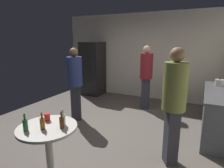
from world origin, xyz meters
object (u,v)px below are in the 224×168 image
at_px(beer_bottle_brown, 62,122).
at_px(plastic_cup_red, 47,117).
at_px(refrigerator, 93,69).
at_px(person_in_maroon_shirt, 146,72).
at_px(kettle, 219,83).
at_px(person_in_navy_shirt, 75,79).
at_px(person_in_olive_shirt, 174,98).
at_px(beer_bottle_green, 25,125).
at_px(foreground_table, 48,133).
at_px(beer_bottle_clear, 63,119).
at_px(beer_bottle_amber, 42,123).

distance_m(beer_bottle_brown, plastic_cup_red, 0.36).
bearing_deg(refrigerator, person_in_maroon_shirt, -16.24).
relative_size(kettle, person_in_navy_shirt, 0.14).
relative_size(refrigerator, plastic_cup_red, 16.36).
height_order(beer_bottle_brown, person_in_olive_shirt, person_in_olive_shirt).
relative_size(beer_bottle_green, person_in_olive_shirt, 0.13).
bearing_deg(foreground_table, person_in_maroon_shirt, 82.56).
bearing_deg(beer_bottle_clear, beer_bottle_brown, -60.84).
height_order(kettle, beer_bottle_brown, kettle).
bearing_deg(kettle, foreground_table, -126.54).
bearing_deg(foreground_table, beer_bottle_brown, 15.03).
bearing_deg(refrigerator, foreground_table, -66.41).
bearing_deg(person_in_olive_shirt, person_in_maroon_shirt, -93.53).
distance_m(kettle, beer_bottle_green, 3.85).
height_order(foreground_table, beer_bottle_amber, beer_bottle_amber).
height_order(beer_bottle_green, person_in_olive_shirt, person_in_olive_shirt).
distance_m(beer_bottle_green, beer_bottle_clear, 0.47).
bearing_deg(person_in_olive_shirt, person_in_navy_shirt, -46.14).
bearing_deg(foreground_table, person_in_navy_shirt, 115.74).
height_order(foreground_table, person_in_olive_shirt, person_in_olive_shirt).
bearing_deg(kettle, beer_bottle_clear, -125.65).
distance_m(kettle, beer_bottle_clear, 3.39).
distance_m(foreground_table, beer_bottle_brown, 0.29).
relative_size(beer_bottle_clear, person_in_olive_shirt, 0.13).
bearing_deg(beer_bottle_green, plastic_cup_red, 86.65).
relative_size(refrigerator, person_in_olive_shirt, 1.01).
bearing_deg(plastic_cup_red, foreground_table, -46.32).
xyz_separation_m(foreground_table, plastic_cup_red, (-0.13, 0.14, 0.16)).
height_order(beer_bottle_amber, plastic_cup_red, beer_bottle_amber).
bearing_deg(refrigerator, beer_bottle_amber, -66.77).
distance_m(person_in_navy_shirt, person_in_maroon_shirt, 1.93).
relative_size(foreground_table, person_in_navy_shirt, 0.47).
bearing_deg(person_in_maroon_shirt, kettle, 56.07).
bearing_deg(person_in_navy_shirt, plastic_cup_red, -7.12).
height_order(beer_bottle_green, beer_bottle_clear, same).
height_order(kettle, beer_bottle_clear, kettle).
xyz_separation_m(beer_bottle_clear, person_in_olive_shirt, (1.31, 0.89, 0.23)).
bearing_deg(beer_bottle_green, beer_bottle_clear, 47.34).
xyz_separation_m(beer_bottle_green, person_in_navy_shirt, (-0.67, 1.92, 0.18)).
xyz_separation_m(beer_bottle_green, plastic_cup_red, (0.02, 0.35, -0.03)).
distance_m(beer_bottle_green, person_in_maroon_shirt, 3.46).
height_order(refrigerator, person_in_olive_shirt, refrigerator).
bearing_deg(person_in_navy_shirt, person_in_olive_shirt, 42.48).
xyz_separation_m(beer_bottle_green, beer_bottle_clear, (0.32, 0.35, 0.00)).
xyz_separation_m(foreground_table, person_in_maroon_shirt, (0.42, 3.19, 0.38)).
relative_size(refrigerator, beer_bottle_green, 7.83).
height_order(beer_bottle_green, plastic_cup_red, beer_bottle_green).
height_order(beer_bottle_clear, person_in_maroon_shirt, person_in_maroon_shirt).
relative_size(beer_bottle_brown, person_in_maroon_shirt, 0.13).
bearing_deg(beer_bottle_amber, beer_bottle_green, -140.64).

